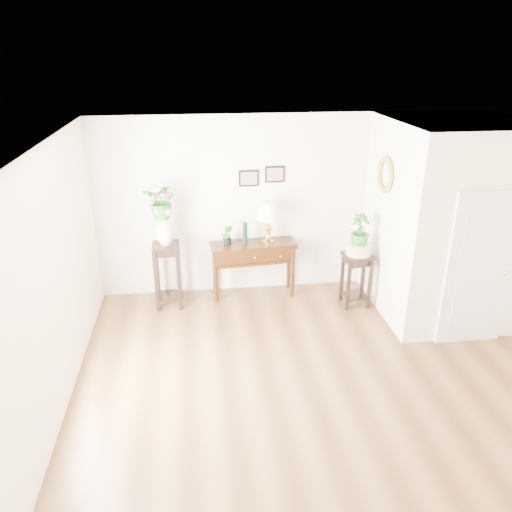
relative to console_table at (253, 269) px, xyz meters
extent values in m
cube|color=brown|center=(0.62, -2.50, -0.44)|extent=(6.00, 5.50, 0.02)
cube|color=white|center=(0.62, -2.50, 2.36)|extent=(6.00, 5.50, 0.02)
cube|color=beige|center=(0.62, 0.25, 0.96)|extent=(6.00, 0.02, 2.80)
cube|color=beige|center=(0.62, -5.25, 0.96)|extent=(6.00, 0.02, 2.80)
cube|color=beige|center=(-2.38, -2.50, 0.96)|extent=(0.02, 5.50, 2.80)
cube|color=beige|center=(2.72, -0.72, 0.96)|extent=(1.80, 1.95, 2.80)
cube|color=silver|center=(2.72, -1.72, 0.61)|extent=(0.90, 0.05, 2.10)
cube|color=black|center=(-0.03, 0.23, 1.41)|extent=(0.30, 0.02, 0.25)
cube|color=black|center=(0.37, 0.23, 1.46)|extent=(0.30, 0.02, 0.25)
torus|color=#A67C33|center=(1.78, -0.60, 1.61)|extent=(0.07, 0.51, 0.51)
cube|color=black|center=(0.00, 0.00, 0.00)|extent=(1.36, 0.55, 0.88)
cube|color=gold|center=(0.24, 0.00, 0.79)|extent=(0.47, 0.47, 0.66)
cylinder|color=black|center=(-0.12, 0.00, 0.61)|extent=(0.08, 0.08, 0.34)
imported|color=#216D22|center=(-0.40, 0.00, 0.59)|extent=(0.19, 0.17, 0.30)
cube|color=black|center=(-1.32, -0.19, 0.06)|extent=(0.40, 0.40, 1.01)
imported|color=#216D22|center=(-1.32, -0.19, 1.24)|extent=(0.62, 0.59, 0.55)
cube|color=black|center=(1.52, -0.52, -0.02)|extent=(0.46, 0.46, 0.84)
cylinder|color=beige|center=(1.52, -0.52, 0.47)|extent=(0.38, 0.38, 0.17)
imported|color=#216D22|center=(1.52, -0.52, 0.76)|extent=(0.34, 0.34, 0.50)
camera|label=1|loc=(-0.86, -7.13, 3.27)|focal=35.00mm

